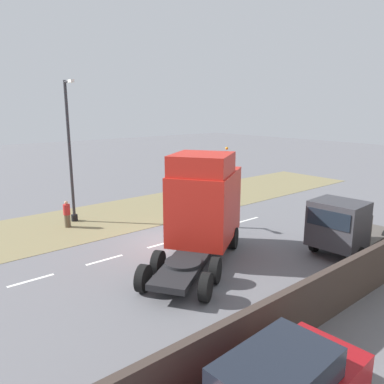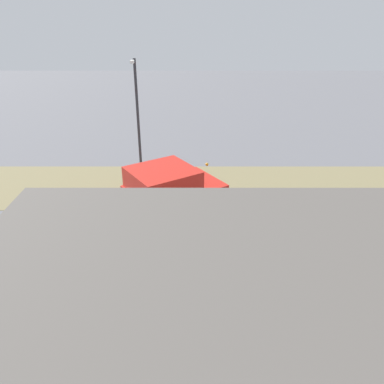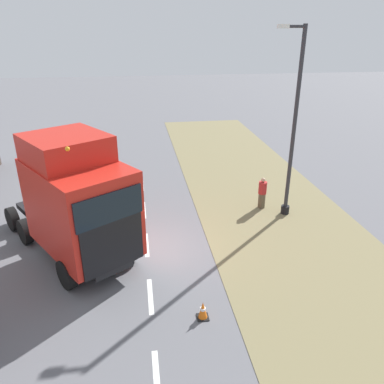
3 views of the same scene
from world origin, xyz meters
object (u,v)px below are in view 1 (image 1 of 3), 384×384
at_px(pedestrian, 67,215).
at_px(lamp_post, 71,160).
at_px(traffic_cone_lead, 208,216).
at_px(lorry_cab, 204,205).
at_px(flatbed_truck, 342,226).

bearing_deg(pedestrian, lamp_post, 137.18).
xyz_separation_m(lamp_post, traffic_cone_lead, (5.00, 6.27, -3.47)).
distance_m(lamp_post, pedestrian, 3.21).
relative_size(lorry_cab, lamp_post, 0.88).
distance_m(flatbed_truck, traffic_cone_lead, 8.14).
bearing_deg(flatbed_truck, lamp_post, 25.91).
height_order(flatbed_truck, lamp_post, lamp_post).
bearing_deg(lamp_post, traffic_cone_lead, 51.43).
relative_size(flatbed_truck, lamp_post, 0.68).
distance_m(lorry_cab, pedestrian, 8.84).
bearing_deg(lamp_post, flatbed_truck, 29.54).
relative_size(lorry_cab, pedestrian, 4.67).
distance_m(lamp_post, traffic_cone_lead, 8.74).
bearing_deg(traffic_cone_lead, lorry_cab, -44.27).
bearing_deg(lorry_cab, flatbed_truck, 16.51).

